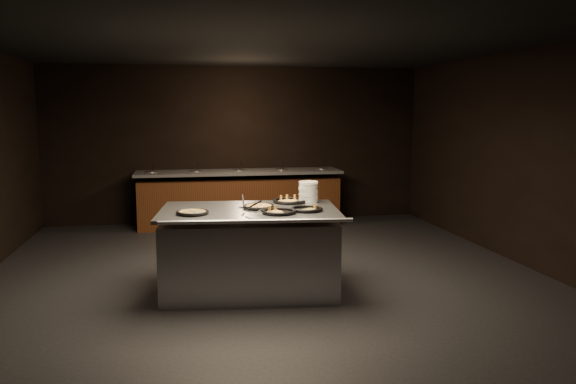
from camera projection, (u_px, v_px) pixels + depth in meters
name	position (u px, v px, depth m)	size (l,w,h in m)	color
room	(268.00, 164.00, 6.64)	(7.02, 8.02, 2.92)	black
salad_bar	(240.00, 201.00, 10.25)	(3.70, 0.83, 1.18)	#5B2E15
serving_counter	(250.00, 252.00, 6.44)	(2.13, 1.49, 0.97)	#B4B6BB
plate_stack	(308.00, 192.00, 6.86)	(0.23, 0.23, 0.25)	silver
pan_veggie_whole	(192.00, 212.00, 6.05)	(0.36, 0.36, 0.04)	black
pan_cheese_whole	(259.00, 207.00, 6.42)	(0.37, 0.37, 0.04)	black
pan_cheese_slices_a	(290.00, 201.00, 6.84)	(0.41, 0.41, 0.04)	black
pan_cheese_slices_b	(279.00, 212.00, 6.10)	(0.38, 0.38, 0.04)	black
pan_veggie_slices	(307.00, 209.00, 6.26)	(0.36, 0.36, 0.04)	black
server_left	(243.00, 202.00, 6.40)	(0.09, 0.31, 0.15)	#B4B6BB
server_right	(257.00, 208.00, 6.05)	(0.31, 0.14, 0.15)	#B4B6BB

